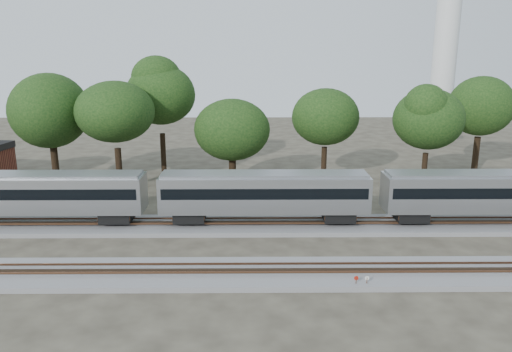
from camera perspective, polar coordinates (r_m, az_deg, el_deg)
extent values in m
plane|color=#383328|center=(40.01, 0.21, -8.89)|extent=(160.00, 160.00, 0.00)
cube|color=slate|center=(45.51, 0.12, -5.66)|extent=(160.00, 5.00, 0.40)
cube|color=brown|center=(44.68, 0.13, -5.43)|extent=(160.00, 0.08, 0.15)
cube|color=brown|center=(46.04, 0.11, -4.82)|extent=(160.00, 0.08, 0.15)
cube|color=slate|center=(36.29, 0.29, -11.10)|extent=(160.00, 5.00, 0.40)
cube|color=brown|center=(35.45, 0.31, -10.94)|extent=(160.00, 0.08, 0.15)
cube|color=brown|center=(36.75, 0.28, -9.98)|extent=(160.00, 0.08, 0.15)
cube|color=#A9ABB0|center=(48.39, -23.50, -1.82)|extent=(18.59, 3.21, 3.21)
cube|color=black|center=(48.31, -23.54, -1.46)|extent=(17.95, 3.26, 0.96)
cube|color=gray|center=(47.99, -23.70, 0.08)|extent=(18.16, 2.56, 0.37)
cube|color=black|center=(46.79, -15.61, -4.34)|extent=(2.78, 2.35, 0.96)
cube|color=#A9ABB0|center=(44.56, 0.96, -1.92)|extent=(18.59, 3.21, 3.21)
cube|color=black|center=(44.47, 0.96, -1.53)|extent=(17.95, 3.26, 0.96)
cube|color=gray|center=(44.12, 0.97, 0.14)|extent=(18.16, 2.56, 0.37)
cube|color=black|center=(45.52, -7.58, -4.44)|extent=(2.78, 2.35, 0.96)
cube|color=black|center=(45.85, 9.41, -4.37)|extent=(2.78, 2.35, 0.96)
cube|color=#A9ABB0|center=(49.31, 24.93, -1.69)|extent=(18.59, 3.21, 3.21)
cube|color=black|center=(49.23, 24.97, -1.33)|extent=(17.95, 3.26, 0.96)
cube|color=gray|center=(48.91, 25.13, 0.18)|extent=(18.16, 2.56, 0.37)
cube|color=black|center=(47.42, 17.28, -4.21)|extent=(2.78, 2.35, 0.96)
cylinder|color=#512D19|center=(35.13, 11.36, -11.92)|extent=(0.06, 0.06, 0.84)
cylinder|color=#A7170B|center=(34.96, 11.39, -11.37)|extent=(0.30, 0.03, 0.30)
cylinder|color=#512D19|center=(35.29, 12.55, -11.86)|extent=(0.06, 0.06, 0.83)
cylinder|color=silver|center=(35.13, 12.58, -11.32)|extent=(0.30, 0.04, 0.30)
cube|color=#512D19|center=(35.92, 11.19, -11.77)|extent=(0.57, 0.43, 0.30)
cylinder|color=silver|center=(89.88, 20.69, 12.04)|extent=(3.85, 3.85, 26.95)
cone|color=silver|center=(90.93, 20.05, 4.77)|extent=(6.16, 6.16, 3.85)
cylinder|color=black|center=(62.68, -21.94, 1.00)|extent=(0.70, 0.70, 4.81)
ellipsoid|color=black|center=(61.60, -22.51, 6.92)|extent=(9.08, 9.08, 7.72)
cylinder|color=black|center=(59.10, -15.37, 0.79)|extent=(0.70, 0.70, 4.83)
ellipsoid|color=black|center=(57.96, -15.81, 7.09)|extent=(9.11, 9.11, 7.74)
cylinder|color=black|center=(63.57, -10.53, 2.34)|extent=(0.70, 0.70, 5.56)
ellipsoid|color=black|center=(62.46, -10.85, 9.12)|extent=(10.48, 10.48, 8.90)
cylinder|color=black|center=(57.98, -2.70, 0.45)|extent=(0.70, 0.70, 3.66)
ellipsoid|color=black|center=(56.99, -2.76, 5.30)|extent=(6.91, 6.91, 5.87)
cylinder|color=black|center=(61.11, 7.75, 1.34)|extent=(0.70, 0.70, 4.26)
ellipsoid|color=black|center=(60.07, 7.94, 6.72)|extent=(8.03, 8.03, 6.83)
cylinder|color=black|center=(59.36, 18.64, 0.41)|extent=(0.70, 0.70, 4.44)
ellipsoid|color=black|center=(58.28, 19.12, 6.16)|extent=(8.37, 8.37, 7.12)
cylinder|color=black|center=(71.15, 23.82, 2.26)|extent=(0.70, 0.70, 4.66)
ellipsoid|color=black|center=(70.22, 24.34, 7.30)|extent=(8.79, 8.79, 7.47)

